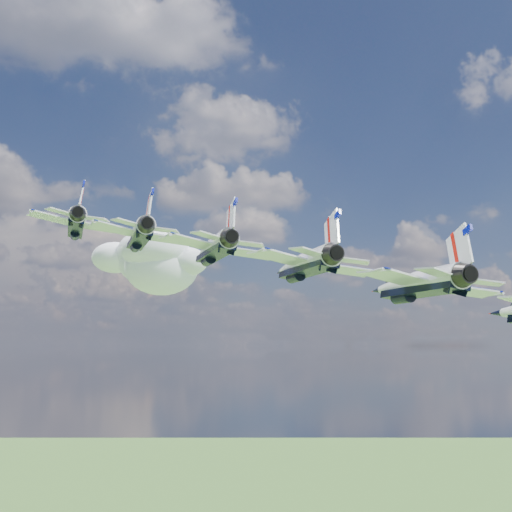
{
  "coord_description": "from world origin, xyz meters",
  "views": [
    {
      "loc": [
        -4.51,
        -73.4,
        142.08
      ],
      "look_at": [
        8.06,
        -7.51,
        151.5
      ],
      "focal_mm": 45.0,
      "sensor_mm": 36.0,
      "label": 1
    }
  ],
  "objects": [
    {
      "name": "cloud_far",
      "position": [
        2.27,
        223.65,
        181.74
      ],
      "size": [
        52.82,
        41.5,
        20.75
      ],
      "primitive_type": "ellipsoid",
      "color": "white"
    },
    {
      "name": "jet_0",
      "position": [
        -12.21,
        12.92,
        158.0
      ],
      "size": [
        13.88,
        18.31,
        6.83
      ],
      "primitive_type": null,
      "rotation": [
        0.0,
        0.15,
        0.1
      ],
      "color": "white"
    },
    {
      "name": "jet_1",
      "position": [
        -4.1,
        4.75,
        155.4
      ],
      "size": [
        13.88,
        18.31,
        6.83
      ],
      "primitive_type": null,
      "rotation": [
        0.0,
        0.15,
        0.1
      ],
      "color": "white"
    },
    {
      "name": "jet_2",
      "position": [
        4.01,
        -3.42,
        152.8
      ],
      "size": [
        13.88,
        18.31,
        6.83
      ],
      "primitive_type": null,
      "rotation": [
        0.0,
        0.15,
        0.1
      ],
      "color": "white"
    },
    {
      "name": "jet_3",
      "position": [
        12.11,
        -11.59,
        150.2
      ],
      "size": [
        13.88,
        18.31,
        6.83
      ],
      "primitive_type": null,
      "rotation": [
        0.0,
        0.15,
        0.1
      ],
      "color": "white"
    },
    {
      "name": "jet_4",
      "position": [
        20.22,
        -19.76,
        147.6
      ],
      "size": [
        13.88,
        18.31,
        6.83
      ],
      "primitive_type": null,
      "rotation": [
        0.0,
        0.15,
        0.1
      ],
      "color": "silver"
    }
  ]
}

